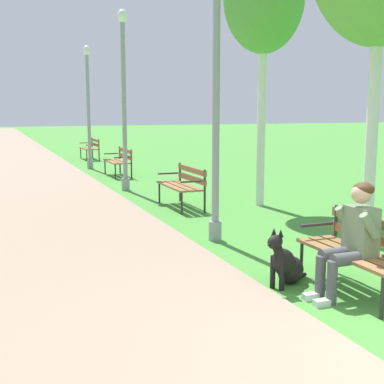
{
  "coord_description": "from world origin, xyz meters",
  "views": [
    {
      "loc": [
        -3.21,
        -2.81,
        2.01
      ],
      "look_at": [
        -0.65,
        3.62,
        0.9
      ],
      "focal_mm": 48.45,
      "sensor_mm": 36.0,
      "label": 1
    }
  ],
  "objects": [
    {
      "name": "lamp_post_near",
      "position": [
        0.01,
        4.31,
        2.02
      ],
      "size": [
        0.24,
        0.24,
        3.9
      ],
      "color": "gray",
      "rests_on": "ground"
    },
    {
      "name": "park_bench_mid",
      "position": [
        0.52,
        7.04,
        0.51
      ],
      "size": [
        0.55,
        1.5,
        0.85
      ],
      "color": "olive",
      "rests_on": "ground"
    },
    {
      "name": "dog_black",
      "position": [
        -0.09,
        2.12,
        0.26
      ],
      "size": [
        0.78,
        0.48,
        0.71
      ],
      "color": "black",
      "rests_on": "ground"
    },
    {
      "name": "lamp_post_mid",
      "position": [
        -0.02,
        9.7,
        2.25
      ],
      "size": [
        0.24,
        0.24,
        4.35
      ],
      "color": "gray",
      "rests_on": "ground"
    },
    {
      "name": "lamp_post_far",
      "position": [
        0.05,
        14.77,
        2.11
      ],
      "size": [
        0.24,
        0.24,
        4.07
      ],
      "color": "gray",
      "rests_on": "ground"
    },
    {
      "name": "paved_path",
      "position": [
        -2.51,
        24.0,
        0.02
      ],
      "size": [
        4.26,
        60.0,
        0.04
      ],
      "primitive_type": "cube",
      "color": "gray",
      "rests_on": "ground"
    },
    {
      "name": "park_bench_furthest",
      "position": [
        0.7,
        17.98,
        0.51
      ],
      "size": [
        0.55,
        1.5,
        0.85
      ],
      "color": "olive",
      "rests_on": "ground"
    },
    {
      "name": "park_bench_near",
      "position": [
        0.55,
        1.62,
        0.51
      ],
      "size": [
        0.55,
        1.5,
        0.85
      ],
      "color": "olive",
      "rests_on": "ground"
    },
    {
      "name": "park_bench_far",
      "position": [
        0.51,
        12.46,
        0.51
      ],
      "size": [
        0.55,
        1.5,
        0.85
      ],
      "color": "olive",
      "rests_on": "ground"
    },
    {
      "name": "person_seated_on_near_bench",
      "position": [
        0.34,
        1.53,
        0.68
      ],
      "size": [
        0.74,
        0.49,
        1.25
      ],
      "color": "#4C4C51",
      "rests_on": "ground"
    }
  ]
}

